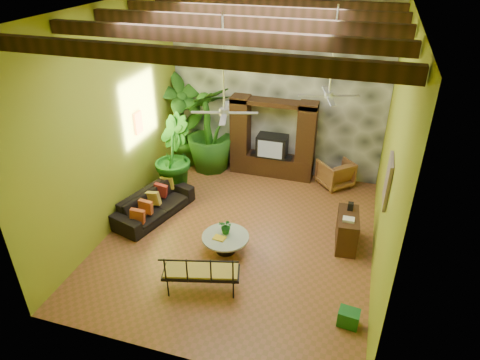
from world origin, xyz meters
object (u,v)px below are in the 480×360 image
(tall_plant_a, at_px, (184,122))
(ceiling_fan_front, at_px, (224,102))
(coffee_table, at_px, (226,241))
(tall_plant_b, at_px, (172,155))
(tall_plant_c, at_px, (210,129))
(iron_bench, at_px, (200,272))
(entertainment_center, at_px, (272,144))
(ceiling_fan_back, at_px, (330,85))
(sofa, at_px, (154,204))
(green_bin, at_px, (349,318))
(wicker_armchair, at_px, (335,173))
(side_console, at_px, (347,230))

(tall_plant_a, bearing_deg, ceiling_fan_front, -54.20)
(coffee_table, bearing_deg, tall_plant_b, 136.32)
(tall_plant_c, xyz_separation_m, iron_bench, (1.63, -4.97, -0.73))
(tall_plant_a, xyz_separation_m, coffee_table, (2.50, -3.63, -1.13))
(entertainment_center, bearing_deg, iron_bench, -92.30)
(tall_plant_b, xyz_separation_m, tall_plant_c, (0.50, 1.51, 0.20))
(ceiling_fan_front, distance_m, coffee_table, 3.15)
(ceiling_fan_back, xyz_separation_m, sofa, (-3.90, -1.03, -3.08))
(tall_plant_b, relative_size, coffee_table, 2.05)
(iron_bench, height_order, green_bin, iron_bench)
(tall_plant_c, relative_size, iron_bench, 1.62)
(entertainment_center, height_order, sofa, entertainment_center)
(tall_plant_b, xyz_separation_m, green_bin, (4.98, -3.42, -0.91))
(sofa, height_order, green_bin, sofa)
(tall_plant_a, xyz_separation_m, tall_plant_b, (0.31, -1.54, -0.32))
(tall_plant_a, xyz_separation_m, iron_bench, (2.44, -5.00, -0.85))
(ceiling_fan_front, distance_m, wicker_armchair, 5.00)
(coffee_table, bearing_deg, sofa, 159.41)
(ceiling_fan_back, distance_m, side_console, 3.22)
(tall_plant_c, bearing_deg, green_bin, -47.82)
(ceiling_fan_back, relative_size, green_bin, 5.02)
(entertainment_center, height_order, ceiling_fan_front, ceiling_fan_front)
(side_console, distance_m, green_bin, 2.36)
(coffee_table, xyz_separation_m, green_bin, (2.79, -1.33, -0.09))
(ceiling_fan_front, relative_size, iron_bench, 1.19)
(entertainment_center, relative_size, wicker_armchair, 2.85)
(ceiling_fan_front, height_order, sofa, ceiling_fan_front)
(ceiling_fan_front, bearing_deg, sofa, 164.74)
(side_console, xyz_separation_m, green_bin, (0.25, -2.34, -0.24))
(sofa, bearing_deg, coffee_table, -94.47)
(iron_bench, relative_size, green_bin, 4.24)
(ceiling_fan_front, xyz_separation_m, sofa, (-2.10, 0.57, -3.08))
(tall_plant_b, xyz_separation_m, side_console, (4.73, -1.08, -0.67))
(sofa, bearing_deg, iron_bench, -119.99)
(ceiling_fan_front, bearing_deg, ceiling_fan_back, 41.63)
(sofa, xyz_separation_m, tall_plant_c, (0.47, 2.79, 0.95))
(ceiling_fan_front, relative_size, green_bin, 5.02)
(wicker_armchair, bearing_deg, iron_bench, 25.42)
(iron_bench, distance_m, green_bin, 2.87)
(entertainment_center, bearing_deg, side_console, -49.18)
(ceiling_fan_back, bearing_deg, side_console, -46.44)
(green_bin, bearing_deg, side_console, 96.09)
(ceiling_fan_back, height_order, wicker_armchair, ceiling_fan_back)
(sofa, distance_m, iron_bench, 3.03)
(sofa, bearing_deg, ceiling_fan_front, -89.13)
(tall_plant_b, bearing_deg, ceiling_fan_back, -3.70)
(entertainment_center, xyz_separation_m, sofa, (-2.30, -2.96, -0.65))
(sofa, relative_size, tall_plant_c, 0.86)
(entertainment_center, xyz_separation_m, tall_plant_a, (-2.65, -0.14, 0.43))
(side_console, bearing_deg, entertainment_center, 125.84)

